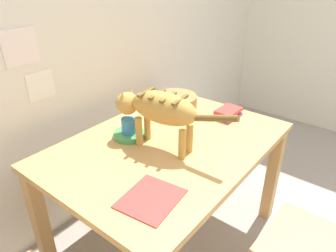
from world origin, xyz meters
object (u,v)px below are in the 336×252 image
book_stack (228,113)px  wooden_chair_near (322,249)px  magazine (151,199)px  dining_table (168,155)px  cat (158,109)px  wicker_basket (175,102)px  saucer_bowl (129,135)px  coffee_mug (129,125)px

book_stack → wooden_chair_near: size_ratio=0.20×
magazine → book_stack: bearing=1.1°
dining_table → magazine: (-0.41, -0.23, 0.09)m
dining_table → cat: size_ratio=1.92×
wooden_chair_near → wicker_basket: bearing=75.3°
saucer_bowl → magazine: size_ratio=0.72×
dining_table → wicker_basket: bearing=32.1°
saucer_bowl → cat: bearing=-83.1°
cat → coffee_mug: (-0.02, 0.19, -0.15)m
dining_table → coffee_mug: (-0.08, 0.21, 0.16)m
cat → coffee_mug: cat is taller
dining_table → coffee_mug: bearing=111.7°
wicker_basket → wooden_chair_near: bearing=-106.6°
dining_table → saucer_bowl: saucer_bowl is taller
magazine → wicker_basket: 0.92m
wicker_basket → wooden_chair_near: size_ratio=0.31×
dining_table → book_stack: book_stack is taller
saucer_bowl → wicker_basket: (0.47, 0.03, 0.03)m
cat → saucer_bowl: size_ratio=3.70×
wicker_basket → wooden_chair_near: wooden_chair_near is taller
saucer_bowl → wicker_basket: bearing=3.7°
coffee_mug → magazine: 0.55m
coffee_mug → wooden_chair_near: (0.14, -1.05, -0.35)m
cat → coffee_mug: 0.25m
cat → wicker_basket: bearing=19.9°
coffee_mug → wooden_chair_near: size_ratio=0.13×
saucer_bowl → coffee_mug: 0.06m
saucer_bowl → coffee_mug: coffee_mug is taller
magazine → wicker_basket: wicker_basket is taller
magazine → wooden_chair_near: (0.47, -0.61, -0.28)m
cat → saucer_bowl: (-0.02, 0.19, -0.20)m
saucer_bowl → wooden_chair_near: size_ratio=0.20×
wooden_chair_near → saucer_bowl: bearing=99.7°
cat → wicker_basket: size_ratio=2.36×
saucer_bowl → coffee_mug: size_ratio=1.47×
saucer_bowl → wooden_chair_near: (0.14, -1.05, -0.29)m
cat → magazine: cat is taller
magazine → wooden_chair_near: bearing=-60.0°
magazine → wicker_basket: size_ratio=0.88×
dining_table → book_stack: bearing=-11.7°
coffee_mug → magazine: coffee_mug is taller
dining_table → cat: (-0.06, 0.01, 0.30)m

